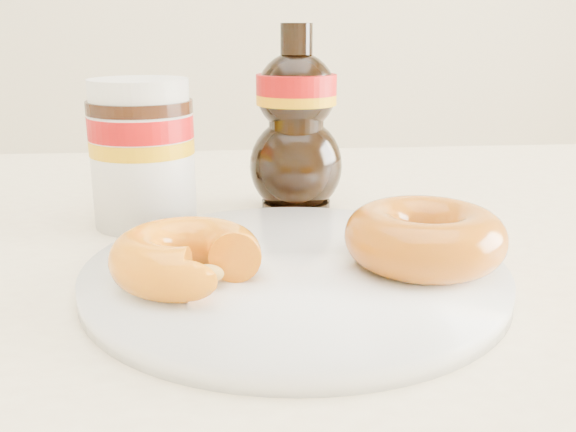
{
  "coord_description": "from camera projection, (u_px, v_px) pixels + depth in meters",
  "views": [
    {
      "loc": [
        -0.0,
        -0.39,
        0.92
      ],
      "look_at": [
        0.04,
        0.08,
        0.79
      ],
      "focal_mm": 40.0,
      "sensor_mm": 36.0,
      "label": 1
    }
  ],
  "objects": [
    {
      "name": "donut_whole",
      "position": [
        425.0,
        237.0,
        0.45
      ],
      "size": [
        0.11,
        0.11,
        0.04
      ],
      "primitive_type": "torus",
      "rotation": [
        0.0,
        0.0,
        -0.01
      ],
      "color": "#AD490B",
      "rests_on": "plate"
    },
    {
      "name": "dining_table",
      "position": [
        238.0,
        346.0,
        0.54
      ],
      "size": [
        1.4,
        0.9,
        0.75
      ],
      "color": "#FFEEC2",
      "rests_on": "ground"
    },
    {
      "name": "plate",
      "position": [
        295.0,
        273.0,
        0.45
      ],
      "size": [
        0.3,
        0.3,
        0.01
      ],
      "color": "white",
      "rests_on": "dining_table"
    },
    {
      "name": "syrup_bottle",
      "position": [
        296.0,
        119.0,
        0.62
      ],
      "size": [
        0.11,
        0.11,
        0.18
      ],
      "primitive_type": null,
      "rotation": [
        0.0,
        0.0,
        -0.39
      ],
      "color": "black",
      "rests_on": "dining_table"
    },
    {
      "name": "donut_bitten",
      "position": [
        186.0,
        256.0,
        0.42
      ],
      "size": [
        0.11,
        0.11,
        0.03
      ],
      "primitive_type": "torus",
      "rotation": [
        0.0,
        0.0,
        -0.11
      ],
      "color": "orange",
      "rests_on": "plate"
    },
    {
      "name": "nutella_jar",
      "position": [
        142.0,
        147.0,
        0.57
      ],
      "size": [
        0.09,
        0.09,
        0.13
      ],
      "rotation": [
        0.0,
        0.0,
        0.19
      ],
      "color": "white",
      "rests_on": "dining_table"
    },
    {
      "name": "dark_jar",
      "position": [
        148.0,
        167.0,
        0.62
      ],
      "size": [
        0.06,
        0.06,
        0.09
      ],
      "rotation": [
        0.0,
        0.0,
        -0.21
      ],
      "color": "black",
      "rests_on": "dining_table"
    }
  ]
}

